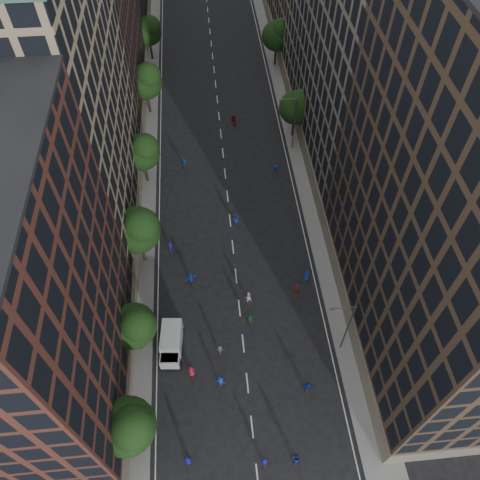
{
  "coord_description": "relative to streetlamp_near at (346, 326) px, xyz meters",
  "views": [
    {
      "loc": [
        -2.48,
        -9.11,
        48.01
      ],
      "look_at": [
        0.87,
        26.47,
        2.0
      ],
      "focal_mm": 35.0,
      "sensor_mm": 36.0,
      "label": 1
    }
  ],
  "objects": [
    {
      "name": "ground",
      "position": [
        -10.37,
        28.0,
        -5.17
      ],
      "size": [
        240.0,
        240.0,
        0.0
      ],
      "primitive_type": "plane",
      "color": "black",
      "rests_on": "ground"
    },
    {
      "name": "sidewalk_left",
      "position": [
        -22.37,
        35.5,
        -5.09
      ],
      "size": [
        4.0,
        105.0,
        0.15
      ],
      "primitive_type": "cube",
      "color": "slate",
      "rests_on": "ground"
    },
    {
      "name": "sidewalk_right",
      "position": [
        1.63,
        35.5,
        -5.09
      ],
      "size": [
        4.0,
        105.0,
        0.15
      ],
      "primitive_type": "cube",
      "color": "slate",
      "rests_on": "ground"
    },
    {
      "name": "bldg_left_a",
      "position": [
        -29.37,
        -1.0,
        9.83
      ],
      "size": [
        14.0,
        22.0,
        30.0
      ],
      "primitive_type": "cube",
      "color": "#50271E",
      "rests_on": "ground"
    },
    {
      "name": "bldg_left_b",
      "position": [
        -29.37,
        23.0,
        11.83
      ],
      "size": [
        14.0,
        26.0,
        34.0
      ],
      "primitive_type": "cube",
      "color": "#958062",
      "rests_on": "ground"
    },
    {
      "name": "bldg_left_c",
      "position": [
        -29.37,
        46.0,
        8.83
      ],
      "size": [
        14.0,
        20.0,
        28.0
      ],
      "primitive_type": "cube",
      "color": "#50271E",
      "rests_on": "ground"
    },
    {
      "name": "bldg_right_a",
      "position": [
        8.63,
        3.0,
        12.83
      ],
      "size": [
        14.0,
        30.0,
        36.0
      ],
      "primitive_type": "cube",
      "color": "#433224",
      "rests_on": "ground"
    },
    {
      "name": "bldg_right_b",
      "position": [
        8.63,
        32.0,
        11.33
      ],
      "size": [
        14.0,
        28.0,
        33.0
      ],
      "primitive_type": "cube",
      "color": "#6B6358",
      "rests_on": "ground"
    },
    {
      "name": "tree_left_0",
      "position": [
        -21.38,
        -8.15,
        0.79
      ],
      "size": [
        5.2,
        5.2,
        8.83
      ],
      "color": "black",
      "rests_on": "ground"
    },
    {
      "name": "tree_left_1",
      "position": [
        -21.39,
        1.86,
        0.38
      ],
      "size": [
        4.8,
        4.8,
        8.21
      ],
      "color": "black",
      "rests_on": "ground"
    },
    {
      "name": "tree_left_2",
      "position": [
        -21.36,
        13.83,
        1.19
      ],
      "size": [
        5.6,
        5.6,
        9.45
      ],
      "color": "black",
      "rests_on": "ground"
    },
    {
      "name": "tree_left_3",
      "position": [
        -21.38,
        27.85,
        0.65
      ],
      "size": [
        5.0,
        5.0,
        8.58
      ],
      "color": "black",
      "rests_on": "ground"
    },
    {
      "name": "tree_left_4",
      "position": [
        -21.37,
        43.84,
        0.93
      ],
      "size": [
        5.4,
        5.4,
        9.08
      ],
      "color": "black",
      "rests_on": "ground"
    },
    {
      "name": "tree_left_5",
      "position": [
        -21.39,
        59.86,
        0.51
      ],
      "size": [
        4.8,
        4.8,
        8.33
      ],
      "color": "black",
      "rests_on": "ground"
    },
    {
      "name": "tree_right_a",
      "position": [
        1.02,
        35.85,
        0.46
      ],
      "size": [
        5.0,
        5.0,
        8.39
      ],
      "color": "black",
      "rests_on": "ground"
    },
    {
      "name": "tree_right_b",
      "position": [
        1.02,
        55.85,
        0.79
      ],
      "size": [
        5.2,
        5.2,
        8.83
      ],
      "color": "black",
      "rests_on": "ground"
    },
    {
      "name": "streetlamp_near",
      "position": [
        0.0,
        0.0,
        0.0
      ],
      "size": [
        2.64,
        0.22,
        9.06
      ],
      "color": "#595B60",
      "rests_on": "ground"
    },
    {
      "name": "streetlamp_far",
      "position": [
        0.0,
        33.0,
        0.0
      ],
      "size": [
        2.64,
        0.22,
        9.06
      ],
      "color": "#595B60",
      "rests_on": "ground"
    },
    {
      "name": "cargo_van",
      "position": [
        -18.16,
        1.65,
        -3.8
      ],
      "size": [
        2.72,
        5.07,
        2.6
      ],
      "rotation": [
        0.0,
        0.0,
        -0.09
      ],
      "color": "#BDBDBF",
      "rests_on": "ground"
    },
    {
      "name": "skater_0",
      "position": [
        -16.71,
        -10.19,
        -4.39
      ],
      "size": [
        0.8,
        0.56,
        1.55
      ],
      "primitive_type": "imported",
      "rotation": [
        0.0,
        0.0,
        3.05
      ],
      "color": "#16118D",
      "rests_on": "ground"
    },
    {
      "name": "skater_1",
      "position": [
        -9.59,
        -10.98,
        -4.35
      ],
      "size": [
        0.66,
        0.49,
        1.64
      ],
      "primitive_type": "imported",
      "rotation": [
        0.0,
        0.0,
        3.32
      ],
      "color": "#1718BD",
      "rests_on": "ground"
    },
    {
      "name": "skater_2",
      "position": [
        -6.66,
        -11.0,
        -4.28
      ],
      "size": [
        0.94,
        0.77,
        1.78
      ],
      "primitive_type": "imported",
      "rotation": [
        0.0,
        0.0,
        3.26
      ],
      "color": "#121E96",
      "rests_on": "ground"
    },
    {
      "name": "skater_3",
      "position": [
        -13.17,
        -2.94,
        -4.35
      ],
      "size": [
        1.17,
        0.85,
        1.63
      ],
      "primitive_type": "imported",
      "rotation": [
        0.0,
        0.0,
        2.89
      ],
      "color": "#1632B9",
      "rests_on": "ground"
    },
    {
      "name": "skater_4",
      "position": [
        -18.87,
        3.9,
        -4.26
      ],
      "size": [
        1.15,
        0.73,
        1.81
      ],
      "primitive_type": "imported",
      "rotation": [
        0.0,
        0.0,
        2.85
      ],
      "color": "#123996",
      "rests_on": "ground"
    },
    {
      "name": "skater_5",
      "position": [
        -4.29,
        -4.31,
        -4.4
      ],
      "size": [
        1.44,
        0.53,
        1.53
      ],
      "primitive_type": "imported",
      "rotation": [
        0.0,
        0.0,
        3.09
      ],
      "color": "#13339C",
      "rests_on": "ground"
    },
    {
      "name": "skater_6",
      "position": [
        -16.14,
        -1.54,
        -4.31
      ],
      "size": [
        0.96,
        0.76,
        1.72
      ],
      "primitive_type": "imported",
      "rotation": [
        0.0,
        0.0,
        3.43
      ],
      "color": "maroon",
      "rests_on": "ground"
    },
    {
      "name": "skater_7",
      "position": [
        -3.47,
        7.49,
        -4.34
      ],
      "size": [
        0.68,
        0.52,
        1.66
      ],
      "primitive_type": "imported",
      "rotation": [
        0.0,
        0.0,
        3.36
      ],
      "color": "maroon",
      "rests_on": "ground"
    },
    {
      "name": "skater_8",
      "position": [
        -9.26,
        6.85,
        -4.33
      ],
      "size": [
        0.9,
        0.74,
        1.68
      ],
      "primitive_type": "imported",
      "rotation": [
        0.0,
        0.0,
        3.28
      ],
      "color": "silver",
      "rests_on": "ground"
    },
    {
      "name": "skater_9",
      "position": [
        -12.99,
        0.64,
        -4.41
      ],
      "size": [
        1.02,
        0.65,
        1.51
      ],
      "primitive_type": "imported",
      "rotation": [
        0.0,
        0.0,
        3.05
      ],
      "color": "#414146",
      "rests_on": "ground"
    },
    {
      "name": "skater_10",
      "position": [
        -9.32,
        3.93,
        -4.26
      ],
      "size": [
        1.15,
        0.77,
        1.82
      ],
      "primitive_type": "imported",
      "rotation": [
        0.0,
        0.0,
        3.47
      ],
      "color": "#206B37",
      "rests_on": "ground"
    },
    {
      "name": "skater_11",
      "position": [
        -15.81,
        9.98,
        -4.31
      ],
      "size": [
        1.66,
        1.08,
        1.71
      ],
      "primitive_type": "imported",
      "rotation": [
        0.0,
        0.0,
        3.54
      ],
      "color": "blue",
      "rests_on": "ground"
    },
    {
      "name": "skater_12",
      "position": [
        -1.87,
        9.24,
        -4.38
      ],
      "size": [
        0.9,
        0.75,
        1.58
      ],
      "primitive_type": "imported",
      "rotation": [
        0.0,
        0.0,
        2.76
      ],
      "color": "#173ABE",
      "rests_on": "ground"
    },
    {
      "name": "skater_13",
      "position": [
        -18.28,
        15.02,
        -4.29
      ],
      "size": [
        0.75,
        0.61,
        1.76
      ],
      "primitive_type": "imported",
      "rotation": [
        0.0,
        0.0,
        3.48
      ],
      "color": "#191292",
      "rests_on": "ground"
    },
    {
      "name": "skater_14",
      "position": [
        -9.65,
        18.77,
        -4.27
      ],
      "size": [
        1.02,
        0.89,
        1.8
      ],
      "primitive_type": "imported",
      "rotation": [
        0.0,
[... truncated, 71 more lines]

